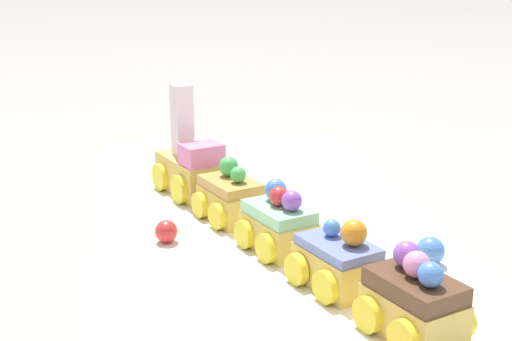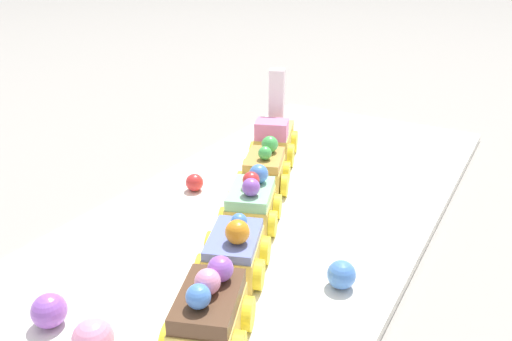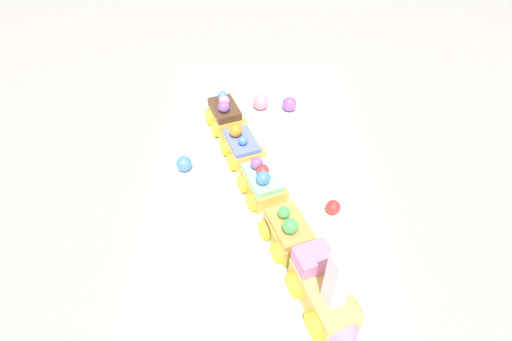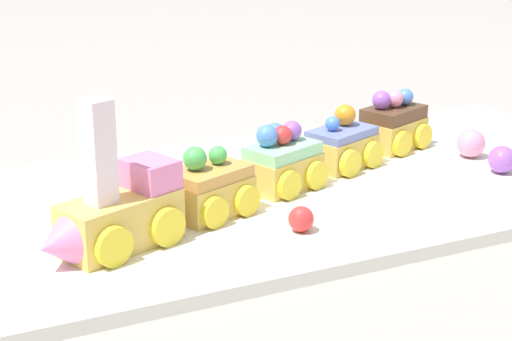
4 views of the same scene
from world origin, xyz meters
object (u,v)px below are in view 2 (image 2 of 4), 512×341
at_px(cake_car_chocolate, 210,315).
at_px(gumball_red, 194,182).
at_px(cake_car_caramel, 265,170).
at_px(cake_car_blueberry, 235,253).
at_px(gumball_purple, 49,311).
at_px(gumball_blue, 341,275).
at_px(cake_car_mint, 252,204).
at_px(gumball_pink, 92,338).
at_px(cake_train_locomotive, 275,136).

height_order(cake_car_chocolate, gumball_red, cake_car_chocolate).
height_order(cake_car_caramel, cake_car_blueberry, cake_car_caramel).
relative_size(gumball_purple, gumball_blue, 1.08).
relative_size(cake_car_mint, gumball_red, 3.79).
bearing_deg(gumball_pink, cake_car_caramel, 5.81).
relative_size(cake_car_caramel, cake_car_blueberry, 1.00).
height_order(gumball_red, gumball_pink, gumball_pink).
distance_m(cake_car_mint, cake_car_blueberry, 0.09).
bearing_deg(cake_car_chocolate, cake_train_locomotive, 0.02).
bearing_deg(cake_car_mint, gumball_red, 50.39).
bearing_deg(cake_car_blueberry, cake_car_mint, 0.09).
relative_size(cake_train_locomotive, cake_car_blueberry, 1.56).
bearing_deg(cake_car_caramel, cake_car_mint, 179.97).
bearing_deg(cake_car_mint, cake_car_blueberry, -179.91).
distance_m(cake_car_blueberry, gumball_red, 0.18).
height_order(cake_train_locomotive, gumball_pink, cake_train_locomotive).
bearing_deg(gumball_purple, cake_car_caramel, -4.06).
distance_m(cake_car_blueberry, gumball_purple, 0.16).
xyz_separation_m(cake_train_locomotive, gumball_red, (-0.15, 0.03, -0.02)).
relative_size(cake_car_chocolate, gumball_blue, 3.22).
xyz_separation_m(cake_train_locomotive, gumball_pink, (-0.41, -0.07, -0.02)).
bearing_deg(cake_train_locomotive, gumball_blue, -161.75).
xyz_separation_m(cake_car_chocolate, gumball_purple, (-0.05, 0.12, -0.01)).
xyz_separation_m(cake_train_locomotive, cake_car_chocolate, (-0.36, -0.14, -0.01)).
xyz_separation_m(cake_car_blueberry, cake_car_chocolate, (-0.08, -0.03, 0.00)).
bearing_deg(gumball_purple, cake_car_mint, -14.24).
height_order(cake_car_mint, cake_car_chocolate, cake_car_chocolate).
relative_size(cake_car_caramel, gumball_blue, 3.22).
relative_size(cake_train_locomotive, cake_car_chocolate, 1.56).
height_order(cake_train_locomotive, gumball_red, cake_train_locomotive).
height_order(cake_car_mint, gumball_pink, cake_car_mint).
height_order(cake_car_blueberry, gumball_pink, cake_car_blueberry).
relative_size(cake_train_locomotive, gumball_pink, 4.25).
distance_m(cake_car_blueberry, cake_car_chocolate, 0.09).
xyz_separation_m(cake_car_blueberry, gumball_purple, (-0.13, 0.09, -0.01)).
bearing_deg(gumball_purple, cake_train_locomotive, 2.24).
distance_m(gumball_purple, gumball_pink, 0.05).
bearing_deg(cake_car_chocolate, gumball_purple, 91.45).
xyz_separation_m(cake_car_chocolate, gumball_blue, (0.11, -0.06, -0.01)).
bearing_deg(gumball_blue, gumball_pink, 142.92).
xyz_separation_m(gumball_red, gumball_pink, (-0.26, -0.10, 0.00)).
bearing_deg(gumball_purple, gumball_blue, -47.97).
bearing_deg(gumball_pink, cake_train_locomotive, 9.61).
relative_size(gumball_purple, gumball_red, 1.27).
relative_size(cake_car_caramel, cake_car_chocolate, 1.00).
height_order(gumball_purple, gumball_pink, gumball_pink).
distance_m(cake_car_caramel, gumball_blue, 0.22).
bearing_deg(cake_train_locomotive, gumball_red, 147.17).
distance_m(cake_train_locomotive, gumball_purple, 0.41).
bearing_deg(cake_train_locomotive, gumball_purple, 161.30).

